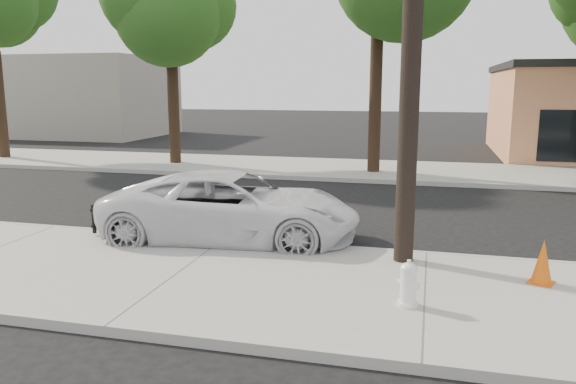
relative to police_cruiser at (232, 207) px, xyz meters
name	(u,v)px	position (x,y,z in m)	size (l,w,h in m)	color
ground	(256,221)	(-0.06, 1.80, -0.73)	(120.00, 120.00, 0.00)	black
near_sidewalk	(178,277)	(-0.06, -2.50, -0.66)	(90.00, 4.40, 0.15)	gray
far_sidewalk	(323,168)	(-0.06, 10.30, -0.66)	(90.00, 5.00, 0.15)	gray
curb_near	(225,242)	(-0.06, -0.30, -0.66)	(90.00, 0.12, 0.16)	#9E9B93
building_far	(57,96)	(-20.06, 21.80, 1.77)	(14.00, 8.00, 5.00)	gray
tree_b	(173,7)	(-5.88, 9.86, 5.42)	(4.34, 4.20, 8.45)	black
police_cruiser	(232,207)	(0.00, 0.00, 0.00)	(2.43, 5.27, 1.46)	silver
fire_hydrant	(408,285)	(3.70, -3.01, -0.28)	(0.34, 0.30, 0.63)	white
traffic_cone	(543,262)	(5.70, -1.56, -0.24)	(0.48, 0.48, 0.70)	#E45B0C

